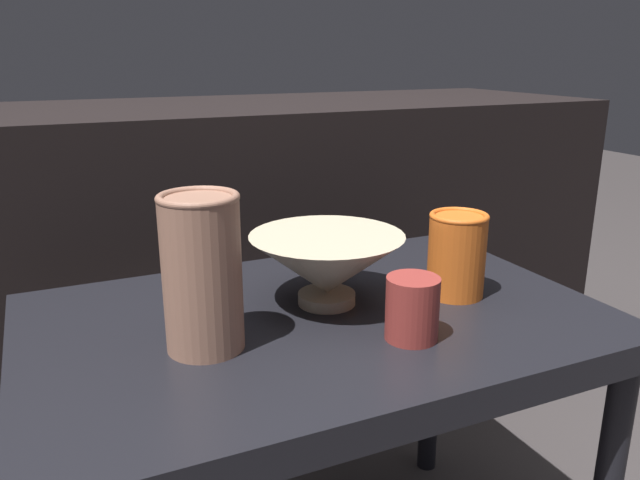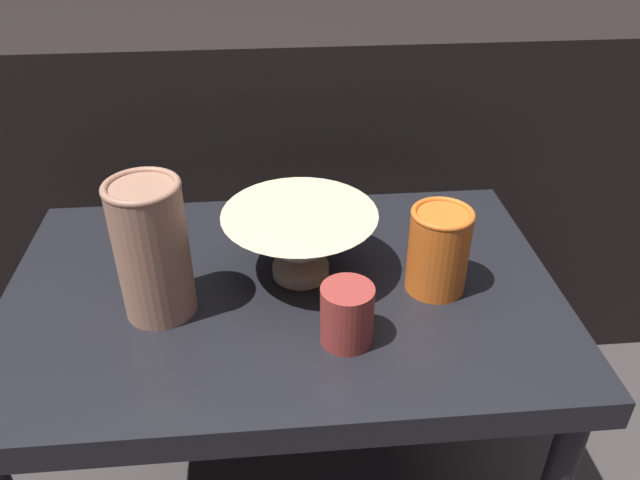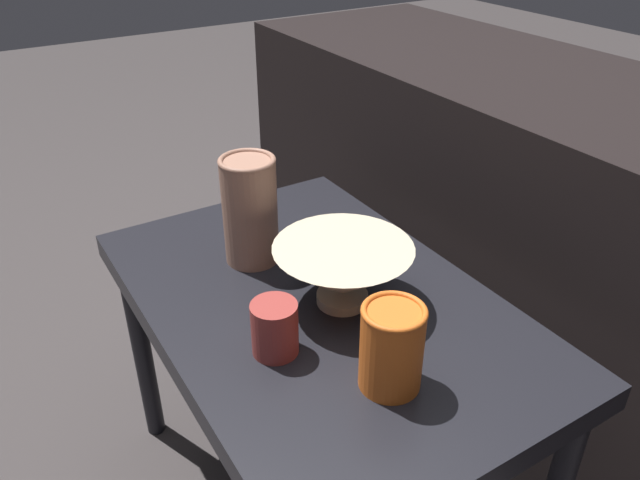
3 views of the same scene
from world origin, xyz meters
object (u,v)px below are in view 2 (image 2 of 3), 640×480
object	(u,v)px
cup	(347,315)
vase_colorful_right	(439,249)
vase_textured_left	(152,248)
bowl	(300,241)

from	to	relation	value
cup	vase_colorful_right	bearing A→B (deg)	35.46
vase_textured_left	vase_colorful_right	xyz separation A→B (m)	(0.35, 0.01, -0.03)
vase_textured_left	vase_colorful_right	bearing A→B (deg)	2.32
bowl	cup	bearing A→B (deg)	-71.61
bowl	vase_textured_left	world-z (taller)	vase_textured_left
bowl	cup	distance (m)	0.15
cup	vase_textured_left	bearing A→B (deg)	160.96
bowl	vase_textured_left	xyz separation A→B (m)	(-0.18, -0.06, 0.04)
vase_colorful_right	cup	bearing A→B (deg)	-144.54
vase_textured_left	vase_colorful_right	world-z (taller)	vase_textured_left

